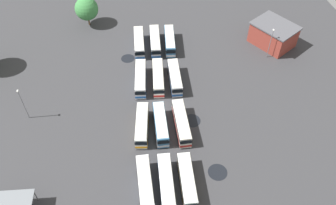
{
  "coord_description": "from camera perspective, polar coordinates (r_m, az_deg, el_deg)",
  "views": [
    {
      "loc": [
        53.32,
        -9.2,
        59.82
      ],
      "look_at": [
        1.08,
        1.68,
        1.5
      ],
      "focal_mm": 37.92,
      "sensor_mm": 36.0,
      "label": 1
    }
  ],
  "objects": [
    {
      "name": "bus_row3_slot1",
      "position": [
        66.78,
        -0.27,
        -12.74
      ],
      "size": [
        11.11,
        3.63,
        3.44
      ],
      "color": "silver",
      "rests_on": "ground_plane"
    },
    {
      "name": "bus_row3_slot2",
      "position": [
        67.07,
        3.09,
        -12.43
      ],
      "size": [
        10.71,
        3.54,
        3.44
      ],
      "color": "silver",
      "rests_on": "ground_plane"
    },
    {
      "name": "bus_row2_slot0",
      "position": [
        74.63,
        -4.18,
        -3.64
      ],
      "size": [
        10.57,
        4.47,
        3.44
      ],
      "color": "silver",
      "rests_on": "ground_plane"
    },
    {
      "name": "tree_northeast",
      "position": [
        103.58,
        -12.96,
        14.47
      ],
      "size": [
        6.42,
        6.42,
        8.41
      ],
      "color": "brown",
      "rests_on": "ground_plane"
    },
    {
      "name": "puddle_front_lane",
      "position": [
        92.79,
        -6.47,
        7.05
      ],
      "size": [
        3.49,
        3.49,
        0.01
      ],
      "primitive_type": "cylinder",
      "color": "black",
      "rests_on": "ground_plane"
    },
    {
      "name": "lamp_post_near_entrance",
      "position": [
        93.33,
        16.13,
        9.26
      ],
      "size": [
        0.56,
        0.28,
        8.53
      ],
      "color": "slate",
      "rests_on": "ground_plane"
    },
    {
      "name": "bus_row3_slot0",
      "position": [
        66.86,
        -3.69,
        -12.79
      ],
      "size": [
        10.62,
        3.14,
        3.44
      ],
      "color": "silver",
      "rests_on": "ground_plane"
    },
    {
      "name": "bus_row1_slot2",
      "position": [
        84.28,
        1.11,
        4.04
      ],
      "size": [
        10.46,
        3.5,
        3.44
      ],
      "color": "silver",
      "rests_on": "ground_plane"
    },
    {
      "name": "lamp_post_far_corner",
      "position": [
        80.62,
        -22.28,
        -0.13
      ],
      "size": [
        0.56,
        0.28,
        8.48
      ],
      "color": "slate",
      "rests_on": "ground_plane"
    },
    {
      "name": "bus_row2_slot1",
      "position": [
        74.6,
        -1.18,
        -3.5
      ],
      "size": [
        10.45,
        3.36,
        3.44
      ],
      "color": "teal",
      "rests_on": "ground_plane"
    },
    {
      "name": "bus_row2_slot2",
      "position": [
        74.87,
        2.18,
        -3.28
      ],
      "size": [
        11.11,
        3.16,
        3.44
      ],
      "color": "silver",
      "rests_on": "ground_plane"
    },
    {
      "name": "bus_row1_slot0",
      "position": [
        84.23,
        -4.41,
        3.85
      ],
      "size": [
        10.98,
        4.22,
        3.44
      ],
      "color": "silver",
      "rests_on": "ground_plane"
    },
    {
      "name": "bus_row0_slot1",
      "position": [
        94.81,
        -2.08,
        9.79
      ],
      "size": [
        10.98,
        3.86,
        3.44
      ],
      "color": "silver",
      "rests_on": "ground_plane"
    },
    {
      "name": "bus_row0_slot2",
      "position": [
        94.93,
        0.28,
        9.88
      ],
      "size": [
        10.62,
        4.04,
        3.44
      ],
      "color": "teal",
      "rests_on": "ground_plane"
    },
    {
      "name": "depot_building",
      "position": [
        99.17,
        16.57,
        10.45
      ],
      "size": [
        13.66,
        12.77,
        5.97
      ],
      "color": "maroon",
      "rests_on": "ground_plane"
    },
    {
      "name": "bus_row0_slot0",
      "position": [
        94.66,
        -4.65,
        9.58
      ],
      "size": [
        10.69,
        3.66,
        3.44
      ],
      "color": "silver",
      "rests_on": "ground_plane"
    },
    {
      "name": "puddle_between_rows",
      "position": [
        77.71,
        3.86,
        -2.94
      ],
      "size": [
        3.81,
        3.81,
        0.01
      ],
      "primitive_type": "cylinder",
      "color": "black",
      "rests_on": "ground_plane"
    },
    {
      "name": "puddle_centre_drain",
      "position": [
        70.68,
        7.98,
        -11.03
      ],
      "size": [
        3.81,
        3.81,
        0.01
      ],
      "primitive_type": "cylinder",
      "color": "black",
      "rests_on": "ground_plane"
    },
    {
      "name": "bus_row1_slot1",
      "position": [
        84.26,
        -1.58,
        4.02
      ],
      "size": [
        10.92,
        4.07,
        3.44
      ],
      "color": "silver",
      "rests_on": "ground_plane"
    },
    {
      "name": "ground_plane",
      "position": [
        80.66,
        -1.32,
        -0.35
      ],
      "size": [
        118.52,
        118.52,
        0.0
      ],
      "primitive_type": "plane",
      "color": "#333335"
    }
  ]
}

